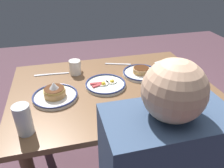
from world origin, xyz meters
The scene contains 12 objects.
ground_plane centered at (0.00, 0.00, 0.00)m, with size 6.00×6.00×0.00m, color #553842.
dining_table centered at (0.00, 0.00, 0.63)m, with size 1.24×0.88×0.73m.
plate_near_main centered at (-0.23, -0.10, 0.75)m, with size 0.25×0.25×0.05m.
plate_center_pancakes centered at (-0.38, 0.28, 0.75)m, with size 0.26×0.26×0.05m.
plate_far_companion centered at (0.04, -0.01, 0.75)m, with size 0.25×0.25×0.04m.
plate_far_side centered at (0.35, 0.05, 0.76)m, with size 0.26×0.26×0.10m.
coffee_mug centered at (0.21, -0.23, 0.78)m, with size 0.09×0.10×0.10m.
drinking_glass centered at (0.49, 0.31, 0.80)m, with size 0.08×0.08×0.15m.
paper_napkin centered at (-0.49, -0.22, 0.74)m, with size 0.15×0.14×0.00m, color white.
fork_near centered at (-0.12, -0.30, 0.74)m, with size 0.19×0.08×0.01m.
fork_far centered at (0.05, 0.28, 0.74)m, with size 0.20×0.04×0.01m.
butter_knife centered at (0.37, -0.25, 0.74)m, with size 0.23×0.03×0.01m.
Camera 1 is at (0.30, 1.15, 1.44)m, focal length 35.21 mm.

